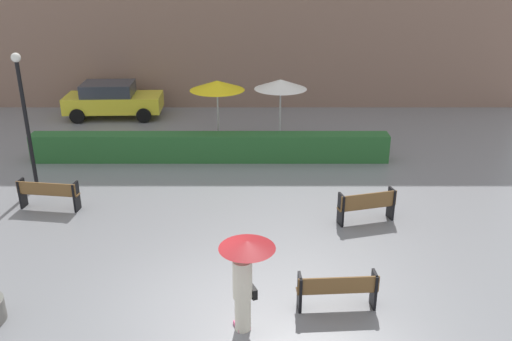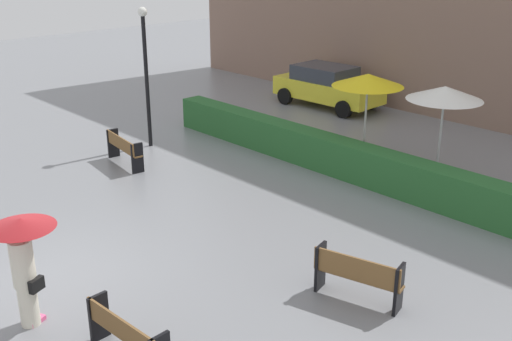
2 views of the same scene
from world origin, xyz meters
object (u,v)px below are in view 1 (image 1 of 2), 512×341
object	(u,v)px
bench_far_right	(367,205)
parked_car	(113,99)
bench_near_right	(338,289)
pedestrian_with_umbrella	(245,270)
patio_umbrella_white	(281,84)
bench_far_left	(48,193)
lamp_post	(25,109)
patio_umbrella_yellow	(217,85)

from	to	relation	value
bench_far_right	parked_car	world-z (taller)	parked_car
bench_near_right	pedestrian_with_umbrella	xyz separation A→B (m)	(-1.91, -0.65, 0.86)
pedestrian_with_umbrella	patio_umbrella_white	world-z (taller)	patio_umbrella_white
bench_far_left	bench_far_right	distance (m)	9.08
bench_near_right	lamp_post	world-z (taller)	lamp_post
pedestrian_with_umbrella	patio_umbrella_yellow	world-z (taller)	patio_umbrella_yellow
pedestrian_with_umbrella	bench_far_left	bearing A→B (deg)	137.05
bench_far_left	lamp_post	world-z (taller)	lamp_post
lamp_post	patio_umbrella_white	bearing A→B (deg)	25.49
lamp_post	parked_car	world-z (taller)	lamp_post
bench_far_right	patio_umbrella_yellow	world-z (taller)	patio_umbrella_yellow
bench_far_right	parked_car	xyz separation A→B (m)	(-9.43, 10.13, 0.29)
bench_near_right	lamp_post	size ratio (longest dim) A/B	0.40
bench_far_left	parked_car	size ratio (longest dim) A/B	0.42
patio_umbrella_yellow	pedestrian_with_umbrella	bearing A→B (deg)	-83.53
bench_far_left	patio_umbrella_yellow	xyz separation A→B (m)	(4.59, 5.16, 1.91)
bench_far_right	pedestrian_with_umbrella	size ratio (longest dim) A/B	0.83
lamp_post	patio_umbrella_yellow	bearing A→B (deg)	32.98
pedestrian_with_umbrella	patio_umbrella_white	xyz separation A→B (m)	(1.11, 10.68, 1.09)
pedestrian_with_umbrella	patio_umbrella_white	size ratio (longest dim) A/B	0.76
bench_near_right	patio_umbrella_yellow	bearing A→B (deg)	107.43
bench_far_left	pedestrian_with_umbrella	xyz separation A→B (m)	(5.78, -5.38, 0.83)
pedestrian_with_umbrella	lamp_post	bearing A→B (deg)	134.22
bench_far_right	lamp_post	distance (m)	10.49
bench_far_left	patio_umbrella_yellow	bearing A→B (deg)	48.35
bench_near_right	pedestrian_with_umbrella	world-z (taller)	pedestrian_with_umbrella
patio_umbrella_yellow	patio_umbrella_white	distance (m)	2.31
bench_far_left	pedestrian_with_umbrella	size ratio (longest dim) A/B	0.91
bench_far_right	pedestrian_with_umbrella	distance (m)	5.67
lamp_post	bench_near_right	bearing A→B (deg)	-35.99
bench_far_left	patio_umbrella_yellow	distance (m)	7.16
pedestrian_with_umbrella	patio_umbrella_white	bearing A→B (deg)	84.05
pedestrian_with_umbrella	patio_umbrella_yellow	distance (m)	10.66
pedestrian_with_umbrella	parked_car	world-z (taller)	pedestrian_with_umbrella
parked_car	lamp_post	bearing A→B (deg)	-94.27
parked_car	patio_umbrella_yellow	bearing A→B (deg)	-39.91
bench_far_left	lamp_post	bearing A→B (deg)	121.93
patio_umbrella_yellow	parked_car	xyz separation A→B (m)	(-4.97, 4.16, -1.62)
bench_far_left	parked_car	distance (m)	9.33
pedestrian_with_umbrella	patio_umbrella_yellow	xyz separation A→B (m)	(-1.20, 10.54, 1.09)
bench_near_right	pedestrian_with_umbrella	bearing A→B (deg)	-161.28
pedestrian_with_umbrella	parked_car	bearing A→B (deg)	112.77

